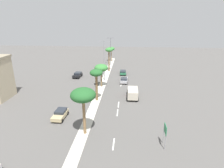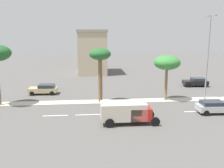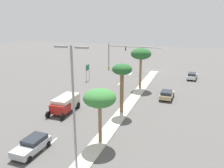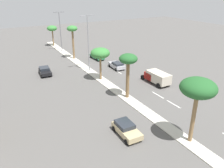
{
  "view_description": "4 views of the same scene",
  "coord_description": "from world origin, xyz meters",
  "px_view_note": "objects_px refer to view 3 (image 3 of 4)",
  "views": [
    {
      "loc": [
        6.74,
        -10.53,
        17.33
      ],
      "look_at": [
        3.46,
        27.55,
        3.9
      ],
      "focal_mm": 30.62,
      "sensor_mm": 36.0,
      "label": 1
    },
    {
      "loc": [
        32.5,
        25.93,
        9.23
      ],
      "look_at": [
        -2.31,
        29.16,
        1.94
      ],
      "focal_mm": 41.08,
      "sensor_mm": 36.0,
      "label": 2
    },
    {
      "loc": [
        -8.99,
        58.22,
        13.45
      ],
      "look_at": [
        2.09,
        25.98,
        3.69
      ],
      "focal_mm": 38.75,
      "sensor_mm": 36.0,
      "label": 3
    },
    {
      "loc": [
        -17.52,
        0.83,
        15.92
      ],
      "look_at": [
        -2.01,
        28.41,
        2.41
      ],
      "focal_mm": 36.26,
      "sensor_mm": 36.0,
      "label": 4
    }
  ],
  "objects_px": {
    "sedan_white_leading": "(192,76)",
    "palm_tree_rear": "(122,72)",
    "palm_tree_trailing": "(141,55)",
    "sedan_silver_rear": "(32,145)",
    "box_truck": "(65,104)",
    "palm_tree_right": "(100,99)",
    "traffic_signal_gantry": "(121,54)",
    "sedan_tan_near": "(167,94)",
    "street_lamp_leading": "(74,102)",
    "directional_road_sign": "(88,69)"
  },
  "relations": [
    {
      "from": "palm_tree_trailing",
      "to": "palm_tree_rear",
      "type": "height_order",
      "value": "palm_tree_trailing"
    },
    {
      "from": "directional_road_sign",
      "to": "sedan_tan_near",
      "type": "distance_m",
      "value": 18.62
    },
    {
      "from": "sedan_white_leading",
      "to": "palm_tree_right",
      "type": "bearing_deg",
      "value": 74.38
    },
    {
      "from": "directional_road_sign",
      "to": "sedan_white_leading",
      "type": "height_order",
      "value": "directional_road_sign"
    },
    {
      "from": "traffic_signal_gantry",
      "to": "sedan_tan_near",
      "type": "bearing_deg",
      "value": 125.41
    },
    {
      "from": "street_lamp_leading",
      "to": "box_truck",
      "type": "relative_size",
      "value": 1.92
    },
    {
      "from": "palm_tree_rear",
      "to": "sedan_white_leading",
      "type": "bearing_deg",
      "value": -111.62
    },
    {
      "from": "directional_road_sign",
      "to": "sedan_white_leading",
      "type": "bearing_deg",
      "value": -158.7
    },
    {
      "from": "traffic_signal_gantry",
      "to": "street_lamp_leading",
      "type": "bearing_deg",
      "value": 101.74
    },
    {
      "from": "directional_road_sign",
      "to": "street_lamp_leading",
      "type": "bearing_deg",
      "value": 112.64
    },
    {
      "from": "palm_tree_rear",
      "to": "street_lamp_leading",
      "type": "distance_m",
      "value": 14.22
    },
    {
      "from": "palm_tree_right",
      "to": "sedan_tan_near",
      "type": "distance_m",
      "value": 18.18
    },
    {
      "from": "palm_tree_trailing",
      "to": "palm_tree_right",
      "type": "bearing_deg",
      "value": 91.02
    },
    {
      "from": "traffic_signal_gantry",
      "to": "directional_road_sign",
      "type": "bearing_deg",
      "value": 75.85
    },
    {
      "from": "traffic_signal_gantry",
      "to": "palm_tree_trailing",
      "type": "xyz_separation_m",
      "value": [
        -8.47,
        15.16,
        2.49
      ]
    },
    {
      "from": "sedan_tan_near",
      "to": "directional_road_sign",
      "type": "bearing_deg",
      "value": -20.78
    },
    {
      "from": "directional_road_sign",
      "to": "sedan_tan_near",
      "type": "height_order",
      "value": "directional_road_sign"
    },
    {
      "from": "directional_road_sign",
      "to": "palm_tree_rear",
      "type": "bearing_deg",
      "value": 129.11
    },
    {
      "from": "palm_tree_right",
      "to": "palm_tree_rear",
      "type": "bearing_deg",
      "value": -88.57
    },
    {
      "from": "directional_road_sign",
      "to": "sedan_tan_near",
      "type": "xyz_separation_m",
      "value": [
        -17.34,
        6.58,
        -1.68
      ]
    },
    {
      "from": "palm_tree_trailing",
      "to": "palm_tree_right",
      "type": "distance_m",
      "value": 21.51
    },
    {
      "from": "sedan_white_leading",
      "to": "palm_tree_rear",
      "type": "bearing_deg",
      "value": 68.38
    },
    {
      "from": "traffic_signal_gantry",
      "to": "street_lamp_leading",
      "type": "height_order",
      "value": "street_lamp_leading"
    },
    {
      "from": "palm_tree_trailing",
      "to": "box_truck",
      "type": "relative_size",
      "value": 1.3
    },
    {
      "from": "palm_tree_trailing",
      "to": "palm_tree_rear",
      "type": "relative_size",
      "value": 1.07
    },
    {
      "from": "traffic_signal_gantry",
      "to": "box_truck",
      "type": "xyz_separation_m",
      "value": [
        -0.84,
        30.22,
        -2.74
      ]
    },
    {
      "from": "traffic_signal_gantry",
      "to": "sedan_silver_rear",
      "type": "bearing_deg",
      "value": 94.26
    },
    {
      "from": "palm_tree_rear",
      "to": "street_lamp_leading",
      "type": "relative_size",
      "value": 0.63
    },
    {
      "from": "palm_tree_right",
      "to": "box_truck",
      "type": "height_order",
      "value": "palm_tree_right"
    },
    {
      "from": "sedan_silver_rear",
      "to": "box_truck",
      "type": "height_order",
      "value": "box_truck"
    },
    {
      "from": "palm_tree_trailing",
      "to": "sedan_tan_near",
      "type": "height_order",
      "value": "palm_tree_trailing"
    },
    {
      "from": "palm_tree_rear",
      "to": "palm_tree_right",
      "type": "distance_m",
      "value": 8.82
    },
    {
      "from": "sedan_silver_rear",
      "to": "palm_tree_trailing",
      "type": "bearing_deg",
      "value": -102.07
    },
    {
      "from": "sedan_silver_rear",
      "to": "palm_tree_right",
      "type": "bearing_deg",
      "value": -145.42
    },
    {
      "from": "directional_road_sign",
      "to": "box_truck",
      "type": "relative_size",
      "value": 0.59
    },
    {
      "from": "sedan_tan_near",
      "to": "box_truck",
      "type": "relative_size",
      "value": 0.72
    },
    {
      "from": "directional_road_sign",
      "to": "street_lamp_leading",
      "type": "relative_size",
      "value": 0.31
    },
    {
      "from": "traffic_signal_gantry",
      "to": "sedan_tan_near",
      "type": "distance_m",
      "value": 24.42
    },
    {
      "from": "palm_tree_right",
      "to": "sedan_tan_near",
      "type": "bearing_deg",
      "value": -107.01
    },
    {
      "from": "traffic_signal_gantry",
      "to": "sedan_white_leading",
      "type": "distance_m",
      "value": 18.67
    },
    {
      "from": "street_lamp_leading",
      "to": "palm_tree_trailing",
      "type": "bearing_deg",
      "value": -89.43
    },
    {
      "from": "palm_tree_rear",
      "to": "street_lamp_leading",
      "type": "bearing_deg",
      "value": 90.42
    },
    {
      "from": "palm_tree_right",
      "to": "box_truck",
      "type": "bearing_deg",
      "value": -38.63
    },
    {
      "from": "directional_road_sign",
      "to": "sedan_silver_rear",
      "type": "distance_m",
      "value": 28.27
    },
    {
      "from": "palm_tree_right",
      "to": "box_truck",
      "type": "xyz_separation_m",
      "value": [
        8.01,
        -6.4,
        -3.85
      ]
    },
    {
      "from": "palm_tree_rear",
      "to": "sedan_tan_near",
      "type": "bearing_deg",
      "value": -123.57
    },
    {
      "from": "sedan_white_leading",
      "to": "sedan_tan_near",
      "type": "xyz_separation_m",
      "value": [
        3.69,
        14.78,
        -0.0
      ]
    },
    {
      "from": "box_truck",
      "to": "sedan_tan_near",
      "type": "bearing_deg",
      "value": -141.48
    },
    {
      "from": "directional_road_sign",
      "to": "palm_tree_right",
      "type": "bearing_deg",
      "value": 117.4
    },
    {
      "from": "street_lamp_leading",
      "to": "box_truck",
      "type": "height_order",
      "value": "street_lamp_leading"
    }
  ]
}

